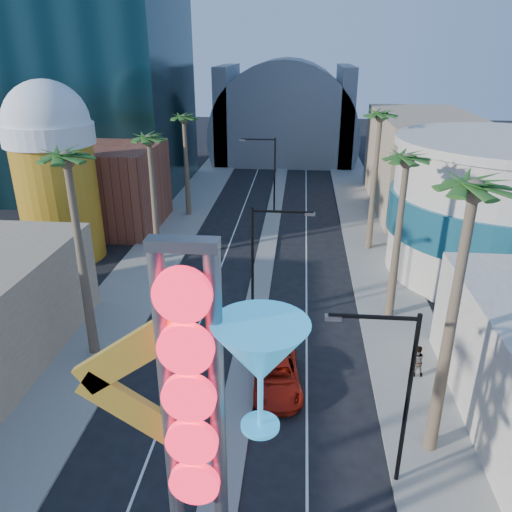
{
  "coord_description": "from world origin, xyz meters",
  "views": [
    {
      "loc": [
        2.79,
        -7.98,
        16.85
      ],
      "look_at": [
        0.23,
        19.87,
        4.96
      ],
      "focal_mm": 35.0,
      "sensor_mm": 36.0,
      "label": 1
    }
  ],
  "objects_px": {
    "red_pickup": "(276,375)",
    "neon_sign": "(222,415)",
    "pedestrian_a": "(457,365)",
    "pedestrian_b": "(416,361)"
  },
  "relations": [
    {
      "from": "pedestrian_a",
      "to": "pedestrian_b",
      "type": "xyz_separation_m",
      "value": [
        -2.05,
        0.27,
        -0.07
      ]
    },
    {
      "from": "red_pickup",
      "to": "neon_sign",
      "type": "bearing_deg",
      "value": -102.24
    },
    {
      "from": "red_pickup",
      "to": "pedestrian_a",
      "type": "bearing_deg",
      "value": 1.08
    },
    {
      "from": "neon_sign",
      "to": "red_pickup",
      "type": "xyz_separation_m",
      "value": [
        1.05,
        10.82,
        -6.56
      ]
    },
    {
      "from": "neon_sign",
      "to": "red_pickup",
      "type": "distance_m",
      "value": 12.69
    },
    {
      "from": "pedestrian_b",
      "to": "neon_sign",
      "type": "bearing_deg",
      "value": 51.95
    },
    {
      "from": "neon_sign",
      "to": "pedestrian_b",
      "type": "relative_size",
      "value": 6.9
    },
    {
      "from": "pedestrian_a",
      "to": "neon_sign",
      "type": "bearing_deg",
      "value": 54.11
    },
    {
      "from": "neon_sign",
      "to": "pedestrian_a",
      "type": "distance_m",
      "value": 17.25
    },
    {
      "from": "red_pickup",
      "to": "pedestrian_b",
      "type": "height_order",
      "value": "pedestrian_b"
    }
  ]
}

